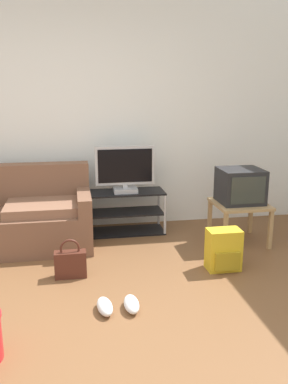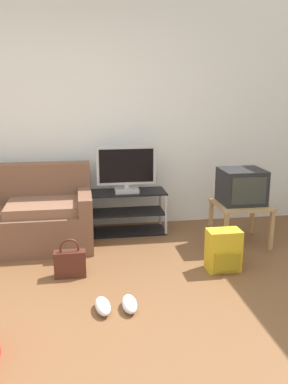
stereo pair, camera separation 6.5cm
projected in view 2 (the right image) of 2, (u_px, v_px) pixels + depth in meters
ground_plane at (73, 341)px, 2.81m from camera, size 9.00×9.80×0.02m
wall_back at (70, 115)px, 4.82m from camera, size 9.00×0.10×2.70m
tv_stand at (126, 212)px, 4.83m from camera, size 0.90×0.38×0.49m
flat_tv at (126, 170)px, 4.69m from camera, size 0.67×0.22×0.53m
side_table at (241, 209)px, 4.47m from camera, size 0.56×0.56×0.45m
crt_tv at (242, 186)px, 4.42m from camera, size 0.45×0.42×0.37m
backpack at (223, 250)px, 3.84m from camera, size 0.31×0.27×0.39m
handbag at (70, 263)px, 3.72m from camera, size 0.28×0.12×0.36m
sneakers_pair at (116, 305)px, 3.17m from camera, size 0.33×0.27×0.09m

